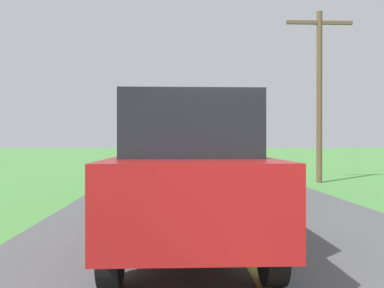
{
  "coord_description": "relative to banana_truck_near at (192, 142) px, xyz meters",
  "views": [
    {
      "loc": [
        -0.86,
        -1.59,
        1.46
      ],
      "look_at": [
        -0.25,
        12.76,
        1.4
      ],
      "focal_mm": 39.03,
      "sensor_mm": 36.0,
      "label": 1
    }
  ],
  "objects": [
    {
      "name": "following_car",
      "position": [
        -0.35,
        -7.25,
        -0.41
      ],
      "size": [
        1.74,
        4.1,
        1.92
      ],
      "color": "maroon",
      "rests_on": "road_surface"
    },
    {
      "name": "banana_truck_near",
      "position": [
        0.0,
        0.0,
        0.0
      ],
      "size": [
        2.38,
        5.82,
        2.8
      ],
      "color": "#2D2D30",
      "rests_on": "road_surface"
    },
    {
      "name": "utility_pole_roadside",
      "position": [
        4.71,
        2.41,
        1.94
      ],
      "size": [
        2.4,
        0.2,
        6.18
      ],
      "color": "brown",
      "rests_on": "ground"
    }
  ]
}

